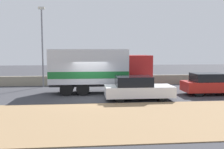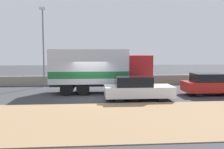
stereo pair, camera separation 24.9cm
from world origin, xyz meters
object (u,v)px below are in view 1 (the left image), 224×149
object	(u,v)px
car_hatchback	(137,88)
box_truck	(98,69)
street_lamp	(42,41)
car_sedan_second	(210,84)

from	to	relation	value
car_hatchback	box_truck	bearing A→B (deg)	129.85
street_lamp	car_sedan_second	bearing A→B (deg)	-22.00
street_lamp	car_hatchback	world-z (taller)	street_lamp
street_lamp	box_truck	bearing A→B (deg)	-37.77
car_hatchback	car_sedan_second	xyz separation A→B (m)	(5.85, 1.44, 0.02)
car_sedan_second	street_lamp	bearing A→B (deg)	158.00
street_lamp	car_hatchback	size ratio (longest dim) A/B	1.57
car_sedan_second	box_truck	bearing A→B (deg)	169.33
street_lamp	box_truck	size ratio (longest dim) A/B	0.93
box_truck	car_sedan_second	distance (m)	8.58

